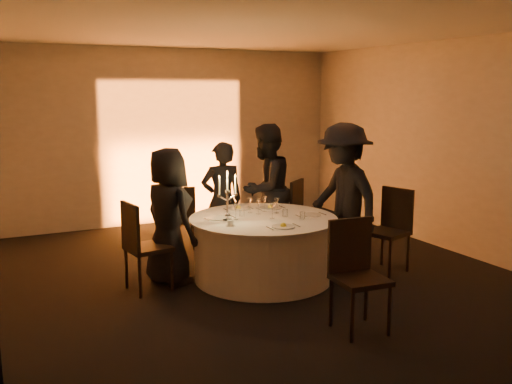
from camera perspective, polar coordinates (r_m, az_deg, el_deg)
name	(u,v)px	position (r m, az deg, el deg)	size (l,w,h in m)	color
floor	(263,278)	(7.12, 0.71, -8.61)	(7.00, 7.00, 0.00)	black
ceiling	(264,27)	(6.78, 0.77, 16.17)	(7.00, 7.00, 0.00)	silver
wall_back	(173,136)	(10.02, -8.31, 5.53)	(7.00, 7.00, 0.00)	#A5A099
wall_front	(506,214)	(4.02, 23.75, -2.03)	(7.00, 7.00, 0.00)	#A5A099
wall_right	(453,147)	(8.56, 19.06, 4.30)	(7.00, 7.00, 0.00)	#A5A099
uplighter_fixture	(180,221)	(9.96, -7.57, -2.93)	(0.25, 0.12, 0.10)	black
banquet_table	(263,248)	(7.00, 0.72, -5.63)	(1.80, 1.80, 0.77)	black
chair_left	(141,241)	(6.63, -11.45, -4.86)	(0.52, 0.52, 1.05)	black
chair_back_left	(181,214)	(8.33, -7.53, -2.17)	(0.50, 0.50, 0.93)	black
chair_back_right	(289,210)	(8.23, 3.32, -1.84)	(0.63, 0.63, 1.03)	black
chair_right	(391,224)	(7.48, 13.35, -3.18)	(0.57, 0.57, 1.06)	black
chair_front	(356,268)	(5.61, 9.93, -7.47)	(0.50, 0.50, 1.07)	black
guest_left	(169,217)	(6.81, -8.74, -2.45)	(0.80, 0.52, 1.63)	black
guest_back_left	(222,200)	(7.81, -3.41, -0.84)	(0.59, 0.38, 1.61)	black
guest_back_right	(266,190)	(7.97, 0.97, 0.24)	(0.89, 0.69, 1.84)	black
guest_right	(343,197)	(7.39, 8.74, -0.46)	(1.22, 0.70, 1.89)	black
plate_left	(220,218)	(6.86, -3.64, -2.60)	(0.35, 0.29, 0.01)	white
plate_back_left	(238,208)	(7.38, -1.79, -1.61)	(0.36, 0.30, 0.08)	white
plate_back_right	(270,207)	(7.43, 1.45, -1.53)	(0.35, 0.29, 0.08)	white
plate_right	(311,215)	(7.04, 5.50, -2.30)	(0.36, 0.25, 0.01)	white
plate_front	(283,226)	(6.42, 2.74, -3.39)	(0.36, 0.26, 0.08)	white
coffee_cup	(230,223)	(6.48, -2.59, -3.14)	(0.11, 0.11, 0.07)	white
candelabra	(228,204)	(6.66, -2.87, -1.19)	(0.25, 0.12, 0.61)	silver
wine_glass_a	(272,208)	(6.81, 1.65, -1.56)	(0.07, 0.07, 0.19)	white
wine_glass_b	(258,203)	(7.06, 0.23, -1.14)	(0.07, 0.07, 0.19)	white
wine_glass_c	(250,202)	(7.13, -0.59, -1.02)	(0.07, 0.07, 0.19)	white
wine_glass_d	(265,201)	(7.21, 0.87, -0.89)	(0.07, 0.07, 0.19)	white
wine_glass_e	(277,202)	(7.12, 2.09, -1.04)	(0.07, 0.07, 0.19)	white
wine_glass_f	(236,208)	(6.76, -2.04, -1.64)	(0.07, 0.07, 0.19)	white
tumbler_a	(242,213)	(6.96, -1.42, -2.08)	(0.07, 0.07, 0.09)	white
tumbler_b	(285,213)	(6.96, 2.93, -2.09)	(0.07, 0.07, 0.09)	white
tumbler_c	(302,216)	(6.82, 4.66, -2.37)	(0.07, 0.07, 0.09)	white
tumbler_d	(275,206)	(7.37, 1.95, -1.39)	(0.07, 0.07, 0.09)	white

